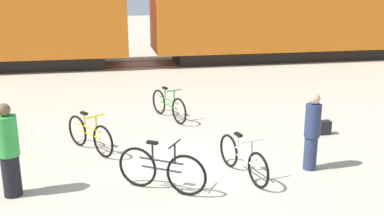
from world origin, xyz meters
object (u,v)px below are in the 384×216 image
at_px(bicycle_silver, 243,159).
at_px(person_in_green, 9,151).
at_px(bicycle_yellow, 90,135).
at_px(person_in_navy, 312,131).
at_px(bicycle_green, 169,106).
at_px(backpack, 324,127).
at_px(bicycle_black, 161,170).

height_order(bicycle_silver, person_in_green, person_in_green).
relative_size(bicycle_yellow, person_in_navy, 0.92).
relative_size(bicycle_green, backpack, 4.95).
relative_size(bicycle_green, person_in_green, 1.01).
distance_m(bicycle_silver, person_in_navy, 1.48).
relative_size(bicycle_black, bicycle_silver, 0.87).
distance_m(bicycle_yellow, person_in_green, 2.33).
xyz_separation_m(person_in_green, backpack, (6.85, 1.95, -0.66)).
xyz_separation_m(bicycle_black, bicycle_yellow, (-1.29, 2.22, -0.02)).
bearing_deg(person_in_green, bicycle_black, 128.77).
distance_m(bicycle_yellow, backpack, 5.58).
xyz_separation_m(bicycle_black, person_in_navy, (3.01, 0.39, 0.39)).
height_order(bicycle_green, person_in_navy, person_in_navy).
bearing_deg(bicycle_yellow, person_in_navy, -22.99).
distance_m(bicycle_black, person_in_navy, 3.06).
relative_size(bicycle_silver, person_in_navy, 1.08).
xyz_separation_m(bicycle_yellow, backpack, (5.57, 0.06, -0.20)).
bearing_deg(backpack, person_in_navy, -123.96).
height_order(bicycle_silver, bicycle_yellow, bicycle_yellow).
bearing_deg(bicycle_yellow, bicycle_green, 45.23).
bearing_deg(person_in_green, bicycle_green, -174.10).
bearing_deg(person_in_green, backpack, 151.85).
distance_m(bicycle_black, bicycle_silver, 1.63).
bearing_deg(person_in_navy, backpack, -101.88).
bearing_deg(bicycle_silver, person_in_green, 180.00).
height_order(bicycle_silver, bicycle_green, bicycle_green).
relative_size(bicycle_green, person_in_navy, 1.08).
distance_m(bicycle_black, person_in_green, 2.63).
relative_size(person_in_green, backpack, 4.90).
bearing_deg(bicycle_black, backpack, 28.02).
distance_m(bicycle_silver, person_in_green, 4.20).
bearing_deg(bicycle_green, person_in_green, -130.04).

